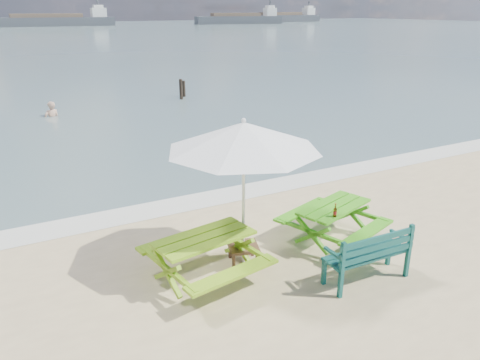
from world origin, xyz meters
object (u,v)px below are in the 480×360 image
picnic_table_right (333,224)px  picnic_table_left (205,259)px  side_table (243,253)px  beer_bottle (335,212)px  park_bench (366,265)px  patio_umbrella (244,136)px  swimmer (53,122)px

picnic_table_right → picnic_table_left: bearing=-178.4°
side_table → beer_bottle: (1.60, -0.49, 0.64)m
park_bench → beer_bottle: bearing=84.5°
picnic_table_right → park_bench: size_ratio=1.40×
picnic_table_right → patio_umbrella: 2.74m
picnic_table_right → side_table: picnic_table_right is taller
park_bench → swimmer: size_ratio=0.87×
picnic_table_right → beer_bottle: (-0.31, -0.40, 0.47)m
picnic_table_right → swimmer: (-3.23, 14.37, -0.59)m
picnic_table_left → park_bench: size_ratio=1.36×
park_bench → beer_bottle: size_ratio=5.99×
patio_umbrella → swimmer: (-1.31, 14.29, -2.55)m
picnic_table_right → patio_umbrella: patio_umbrella is taller
side_table → patio_umbrella: (0.00, -0.00, 2.14)m
picnic_table_left → side_table: size_ratio=3.17×
picnic_table_left → picnic_table_right: picnic_table_left is taller
picnic_table_right → side_table: 1.92m
picnic_table_left → park_bench: (2.32, -1.29, -0.09)m
picnic_table_left → park_bench: 2.66m
picnic_table_left → swimmer: (-0.50, 14.45, -0.61)m
picnic_table_left → side_table: (0.81, 0.16, -0.20)m
picnic_table_left → picnic_table_right: (2.72, 0.08, -0.02)m
picnic_table_left → park_bench: park_bench is taller
beer_bottle → swimmer: beer_bottle is taller
patio_umbrella → beer_bottle: bearing=-16.8°
swimmer → beer_bottle: bearing=-78.8°
beer_bottle → swimmer: (-2.92, 14.77, -1.06)m
park_bench → side_table: size_ratio=2.32×
patio_umbrella → park_bench: bearing=-44.0°
picnic_table_left → picnic_table_right: 2.72m
side_table → park_bench: bearing=-44.0°
picnic_table_left → beer_bottle: bearing=-7.6°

